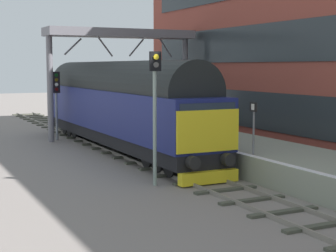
{
  "coord_description": "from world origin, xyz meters",
  "views": [
    {
      "loc": [
        -10.18,
        -20.91,
        4.42
      ],
      "look_at": [
        0.2,
        0.2,
        1.82
      ],
      "focal_mm": 58.02,
      "sensor_mm": 36.0,
      "label": 1
    }
  ],
  "objects_px": {
    "signal_post_mid": "(155,104)",
    "platform_number_sign": "(253,120)",
    "signal_post_far": "(56,95)",
    "diesel_locomotive": "(118,103)"
  },
  "relations": [
    {
      "from": "signal_post_mid",
      "to": "platform_number_sign",
      "type": "distance_m",
      "value": 3.95
    },
    {
      "from": "diesel_locomotive",
      "to": "signal_post_far",
      "type": "bearing_deg",
      "value": 109.19
    },
    {
      "from": "signal_post_mid",
      "to": "diesel_locomotive",
      "type": "bearing_deg",
      "value": 77.86
    },
    {
      "from": "signal_post_mid",
      "to": "platform_number_sign",
      "type": "bearing_deg",
      "value": -12.08
    },
    {
      "from": "platform_number_sign",
      "to": "signal_post_mid",
      "type": "bearing_deg",
      "value": 167.92
    },
    {
      "from": "signal_post_far",
      "to": "diesel_locomotive",
      "type": "bearing_deg",
      "value": -70.81
    },
    {
      "from": "diesel_locomotive",
      "to": "signal_post_mid",
      "type": "distance_m",
      "value": 8.91
    },
    {
      "from": "signal_post_mid",
      "to": "platform_number_sign",
      "type": "xyz_separation_m",
      "value": [
        3.8,
        -0.81,
        -0.7
      ]
    },
    {
      "from": "diesel_locomotive",
      "to": "platform_number_sign",
      "type": "relative_size",
      "value": 9.41
    },
    {
      "from": "signal_post_far",
      "to": "platform_number_sign",
      "type": "distance_m",
      "value": 15.36
    }
  ]
}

